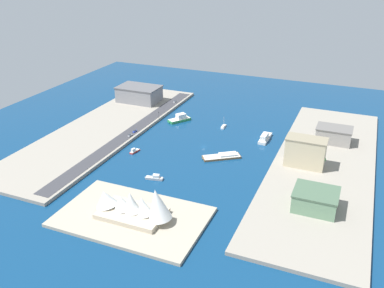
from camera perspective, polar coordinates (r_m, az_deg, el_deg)
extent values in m
plane|color=navy|center=(338.29, 1.60, -0.35)|extent=(440.00, 440.00, 0.00)
cube|color=gray|center=(319.86, 17.43, -2.89)|extent=(70.00, 240.00, 2.42)
cube|color=gray|center=(378.67, -11.71, 2.14)|extent=(70.00, 240.00, 2.42)
cube|color=#A89E89|center=(252.96, -8.15, -9.81)|extent=(86.77, 54.91, 2.00)
cube|color=#38383D|center=(364.46, -8.22, 1.73)|extent=(12.03, 228.00, 0.15)
cube|color=#999EA3|center=(291.31, -5.16, -4.68)|extent=(12.62, 5.55, 1.58)
cone|color=#999EA3|center=(293.14, -6.38, -4.54)|extent=(1.66, 1.66, 1.42)
cube|color=white|center=(289.99, -4.91, -4.38)|extent=(4.90, 3.62, 2.31)
cube|color=beige|center=(290.90, -5.16, -4.54)|extent=(12.12, 5.33, 0.10)
cube|color=red|center=(331.70, -7.81, -1.01)|extent=(4.83, 9.79, 1.23)
cone|color=red|center=(335.08, -7.25, -0.70)|extent=(1.29, 1.29, 1.10)
cube|color=white|center=(329.83, -8.01, -0.82)|extent=(2.57, 3.74, 2.46)
cube|color=beige|center=(331.42, -7.81, -0.90)|extent=(4.63, 9.40, 0.10)
cube|color=brown|center=(320.22, 4.04, -1.77)|extent=(28.91, 24.03, 1.58)
cone|color=brown|center=(316.70, 1.44, -2.03)|extent=(1.98, 1.98, 1.42)
cube|color=white|center=(320.90, 4.93, -1.43)|extent=(15.10, 13.38, 1.58)
cube|color=beige|center=(319.85, 4.04, -1.64)|extent=(27.75, 23.07, 0.10)
cube|color=white|center=(376.14, 4.32, 2.35)|extent=(3.26, 10.16, 1.22)
cone|color=white|center=(380.92, 4.55, 2.64)|extent=(1.15, 1.15, 1.10)
cube|color=white|center=(374.56, 4.27, 2.44)|extent=(2.54, 5.50, 0.94)
cube|color=beige|center=(375.89, 4.32, 2.45)|extent=(3.13, 9.75, 0.10)
cylinder|color=silver|center=(374.68, 4.37, 3.10)|extent=(0.24, 0.24, 9.01)
cube|color=silver|center=(355.42, 9.94, 0.76)|extent=(6.75, 23.54, 2.35)
cone|color=silver|center=(366.50, 10.43, 1.47)|extent=(2.15, 2.15, 2.11)
cube|color=white|center=(351.19, 9.84, 1.02)|extent=(4.57, 11.69, 3.93)
cube|color=beige|center=(354.93, 9.95, 0.94)|extent=(6.48, 22.60, 0.10)
cube|color=#2D8C4C|center=(389.51, -1.74, 3.31)|extent=(18.62, 21.97, 2.36)
cone|color=#2D8C4C|center=(384.28, -3.16, 2.98)|extent=(2.95, 2.95, 2.12)
cube|color=white|center=(389.16, -1.52, 3.83)|extent=(9.60, 10.26, 4.42)
cube|color=beige|center=(389.06, -1.74, 3.48)|extent=(17.87, 21.09, 0.10)
cube|color=gray|center=(437.23, -7.21, 6.75)|extent=(41.10, 27.28, 14.81)
cube|color=#59595C|center=(434.91, -7.27, 7.73)|extent=(42.74, 28.37, 0.80)
cube|color=#C6B793|center=(309.78, 15.18, -1.13)|extent=(27.57, 14.39, 20.69)
cube|color=gray|center=(305.40, 15.40, 0.68)|extent=(28.68, 14.96, 0.80)
cube|color=slate|center=(263.47, 16.45, -7.35)|extent=(25.34, 22.20, 10.98)
cube|color=#47624A|center=(260.49, 16.61, -6.25)|extent=(26.35, 23.09, 0.80)
cube|color=gray|center=(357.51, 18.74, 1.15)|extent=(26.96, 18.34, 11.73)
cube|color=slate|center=(355.19, 18.88, 2.08)|extent=(28.04, 19.08, 0.80)
cylinder|color=black|center=(433.93, -2.35, 5.82)|extent=(0.25, 0.64, 0.64)
cylinder|color=black|center=(433.31, -2.16, 5.80)|extent=(0.25, 0.64, 0.64)
cylinder|color=black|center=(431.38, -2.52, 5.70)|extent=(0.25, 0.64, 0.64)
cylinder|color=black|center=(430.76, -2.33, 5.68)|extent=(0.25, 0.64, 0.64)
cube|color=white|center=(432.25, -2.34, 5.79)|extent=(1.75, 4.26, 0.80)
cube|color=#262D38|center=(431.85, -2.35, 5.86)|extent=(1.53, 2.39, 0.51)
cylinder|color=black|center=(356.41, -8.39, 1.24)|extent=(0.28, 0.65, 0.64)
cylinder|color=black|center=(355.59, -8.18, 1.20)|extent=(0.28, 0.65, 0.64)
cylinder|color=black|center=(353.90, -8.68, 1.04)|extent=(0.28, 0.65, 0.64)
cylinder|color=black|center=(353.08, -8.47, 1.00)|extent=(0.28, 0.65, 0.64)
cube|color=#B7B7BC|center=(354.63, -8.43, 1.16)|extent=(2.00, 4.83, 0.81)
cube|color=#262D38|center=(354.18, -8.46, 1.25)|extent=(1.68, 2.73, 0.54)
cylinder|color=black|center=(364.02, -7.79, 1.79)|extent=(0.25, 0.64, 0.64)
cylinder|color=black|center=(363.28, -7.58, 1.75)|extent=(0.25, 0.64, 0.64)
cylinder|color=black|center=(361.50, -8.04, 1.61)|extent=(0.25, 0.64, 0.64)
cylinder|color=black|center=(360.75, -7.83, 1.57)|extent=(0.25, 0.64, 0.64)
cube|color=blue|center=(362.25, -7.81, 1.73)|extent=(1.78, 4.61, 0.90)
cube|color=#262D38|center=(361.79, -7.84, 1.82)|extent=(1.55, 2.59, 0.53)
cylinder|color=black|center=(389.74, -4.55, 3.88)|extent=(0.18, 0.18, 5.50)
cube|color=black|center=(388.60, -4.56, 4.33)|extent=(0.36, 0.36, 1.00)
sphere|color=red|center=(388.48, -4.56, 4.38)|extent=(0.24, 0.24, 0.24)
sphere|color=yellow|center=(388.60, -4.56, 4.33)|extent=(0.24, 0.24, 0.24)
sphere|color=green|center=(388.72, -4.56, 4.28)|extent=(0.24, 0.24, 0.24)
cube|color=#BCAD93|center=(251.56, -8.18, -9.34)|extent=(38.75, 23.90, 3.00)
cone|color=white|center=(238.33, -4.69, -8.18)|extent=(16.44, 13.64, 20.39)
cone|color=white|center=(244.16, -6.67, -8.38)|extent=(11.23, 9.11, 13.00)
cone|color=white|center=(247.36, -8.29, -7.86)|extent=(11.07, 9.84, 13.35)
cone|color=white|center=(251.48, -9.59, -7.88)|extent=(11.60, 10.46, 10.07)
cone|color=white|center=(256.78, -11.72, -7.26)|extent=(15.09, 13.51, 11.70)
cylinder|color=brown|center=(328.88, 16.23, -1.37)|extent=(0.50, 0.50, 3.49)
sphere|color=#2D7233|center=(327.18, 16.31, -0.73)|extent=(5.81, 5.81, 5.81)
cylinder|color=brown|center=(323.48, 15.36, -1.77)|extent=(0.50, 0.50, 2.93)
sphere|color=#2D7233|center=(322.03, 15.43, -1.23)|extent=(4.81, 4.81, 4.81)
cylinder|color=brown|center=(315.94, 17.30, -2.59)|extent=(0.50, 0.50, 3.83)
sphere|color=#2D7233|center=(314.33, 17.39, -1.99)|extent=(4.42, 4.42, 4.42)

